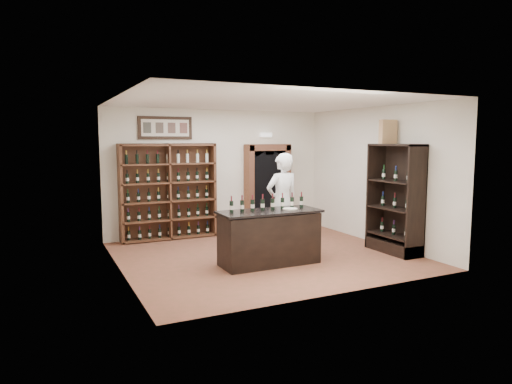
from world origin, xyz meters
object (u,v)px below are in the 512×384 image
Objects in this scene: shopkeeper at (282,202)px; tasting_counter at (269,238)px; wine_shelf at (168,192)px; side_cabinet at (396,216)px; wine_crate at (388,132)px; counter_bottle_0 at (231,207)px.

tasting_counter is at bearing 43.36° from shopkeeper.
shopkeeper is at bearing -49.91° from wine_shelf.
tasting_counter is at bearing -69.44° from wine_shelf.
wine_shelf is at bearing 139.79° from side_cabinet.
wine_crate is (2.01, -0.80, 1.44)m from shopkeeper.
wine_shelf is 5.02m from side_cabinet.
side_cabinet reaches higher than shopkeeper.
shopkeeper is at bearing 151.64° from side_cabinet.
wine_crate reaches higher than tasting_counter.
counter_bottle_0 is 3.48m from side_cabinet.
wine_shelf is 4.51× the size of wine_crate.
shopkeeper is (0.70, 0.79, 0.51)m from tasting_counter.
tasting_counter is 2.75m from side_cabinet.
counter_bottle_0 is (-0.72, 0.07, 0.61)m from tasting_counter.
shopkeeper is at bearing 26.80° from counter_bottle_0.
wine_crate is (-0.02, 0.29, 1.69)m from side_cabinet.
wine_crate is at bearing -37.68° from wine_shelf.
wine_shelf is 2.80m from shopkeeper.
counter_bottle_0 is at bearing 21.73° from shopkeeper.
side_cabinet is (3.82, -3.23, -0.35)m from wine_shelf.
counter_bottle_0 is at bearing 173.82° from side_cabinet.
counter_bottle_0 is at bearing -82.43° from wine_shelf.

